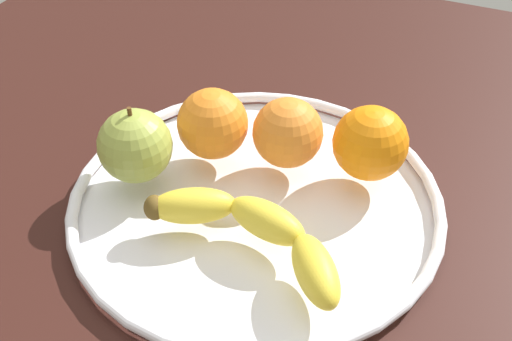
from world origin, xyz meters
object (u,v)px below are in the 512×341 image
(fruit_bowl, at_px, (256,200))
(orange_front_left, at_px, (370,143))
(orange_front_right, at_px, (288,133))
(orange_back_left, at_px, (213,124))
(apple, at_px, (135,146))
(banana, at_px, (252,230))

(fruit_bowl, relative_size, orange_front_left, 4.92)
(orange_front_right, relative_size, orange_back_left, 0.98)
(apple, xyz_separation_m, orange_back_left, (-0.05, -0.06, -0.00))
(apple, relative_size, orange_front_right, 1.14)
(banana, distance_m, orange_back_left, 0.14)
(banana, distance_m, orange_front_right, 0.13)
(banana, xyz_separation_m, orange_front_left, (-0.07, -0.14, 0.02))
(orange_front_right, height_order, orange_back_left, orange_back_left)
(fruit_bowl, distance_m, orange_back_left, 0.09)
(orange_front_right, bearing_deg, orange_front_left, -169.58)
(fruit_bowl, height_order, orange_front_right, orange_front_right)
(fruit_bowl, height_order, orange_front_left, orange_front_left)
(fruit_bowl, bearing_deg, banana, 110.87)
(banana, height_order, orange_front_right, orange_front_right)
(apple, bearing_deg, orange_front_left, -155.40)
(banana, xyz_separation_m, orange_back_left, (0.09, -0.10, 0.02))
(orange_front_right, bearing_deg, banana, 96.99)
(fruit_bowl, height_order, banana, banana)
(orange_back_left, height_order, orange_front_left, orange_front_left)
(fruit_bowl, xyz_separation_m, banana, (-0.02, 0.06, 0.03))
(banana, bearing_deg, orange_front_left, -103.61)
(orange_back_left, bearing_deg, banana, 131.06)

